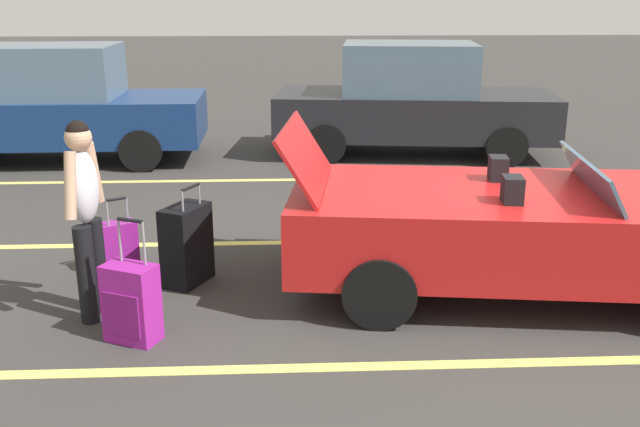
{
  "coord_description": "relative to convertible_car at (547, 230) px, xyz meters",
  "views": [
    {
      "loc": [
        -2.09,
        -5.86,
        2.59
      ],
      "look_at": [
        -1.81,
        0.04,
        0.75
      ],
      "focal_mm": 39.88,
      "sensor_mm": 36.0,
      "label": 1
    }
  ],
  "objects": [
    {
      "name": "suitcase_small_carryon",
      "position": [
        -3.92,
        0.67,
        -0.34
      ],
      "size": [
        0.39,
        0.34,
        0.76
      ],
      "rotation": [
        0.0,
        0.0,
        2.09
      ],
      "color": "#991E8C",
      "rests_on": "ground_plane"
    },
    {
      "name": "suitcase_medium_bright",
      "position": [
        -3.5,
        -0.77,
        -0.28
      ],
      "size": [
        0.46,
        0.39,
        0.97
      ],
      "rotation": [
        0.0,
        0.0,
        4.28
      ],
      "color": "#991E8C",
      "rests_on": "ground_plane"
    },
    {
      "name": "lot_line_mid",
      "position": [
        -0.2,
        1.42,
        -0.59
      ],
      "size": [
        18.0,
        0.12,
        0.01
      ],
      "primitive_type": "cube",
      "color": "#EAE066",
      "rests_on": "ground_plane"
    },
    {
      "name": "lot_line_near",
      "position": [
        -0.2,
        -1.28,
        -0.59
      ],
      "size": [
        18.0,
        0.12,
        0.01
      ],
      "primitive_type": "cube",
      "color": "#EAE066",
      "rests_on": "ground_plane"
    },
    {
      "name": "parked_sedan_near",
      "position": [
        -0.22,
        5.78,
        0.3
      ],
      "size": [
        4.68,
        2.33,
        1.82
      ],
      "rotation": [
        0.0,
        0.0,
        -0.12
      ],
      "color": "black",
      "rests_on": "ground_plane"
    },
    {
      "name": "ground_plane",
      "position": [
        -0.2,
        0.03,
        -0.59
      ],
      "size": [
        80.0,
        80.0,
        0.0
      ],
      "primitive_type": "plane",
      "color": "#383533"
    },
    {
      "name": "traveler_person",
      "position": [
        -3.9,
        -0.32,
        0.34
      ],
      "size": [
        0.27,
        0.61,
        1.65
      ],
      "rotation": [
        0.0,
        0.0,
        -0.18
      ],
      "color": "black",
      "rests_on": "ground_plane"
    },
    {
      "name": "parked_sedan_far",
      "position": [
        -5.92,
        5.57,
        0.3
      ],
      "size": [
        4.53,
        1.94,
        1.82
      ],
      "rotation": [
        0.0,
        0.0,
        0.02
      ],
      "color": "navy",
      "rests_on": "ground_plane"
    },
    {
      "name": "suitcase_large_black",
      "position": [
        -3.23,
        0.38,
        -0.22
      ],
      "size": [
        0.47,
        0.55,
        0.94
      ],
      "rotation": [
        0.0,
        0.0,
        2.67
      ],
      "color": "black",
      "rests_on": "ground_plane"
    },
    {
      "name": "lot_line_far",
      "position": [
        -0.2,
        4.12,
        -0.59
      ],
      "size": [
        18.0,
        0.12,
        0.01
      ],
      "primitive_type": "cube",
      "color": "#EAE066",
      "rests_on": "ground_plane"
    },
    {
      "name": "convertible_car",
      "position": [
        0.0,
        0.0,
        0.0
      ],
      "size": [
        4.39,
        2.27,
        1.5
      ],
      "rotation": [
        0.0,
        0.0,
        -0.13
      ],
      "color": "red",
      "rests_on": "ground_plane"
    }
  ]
}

